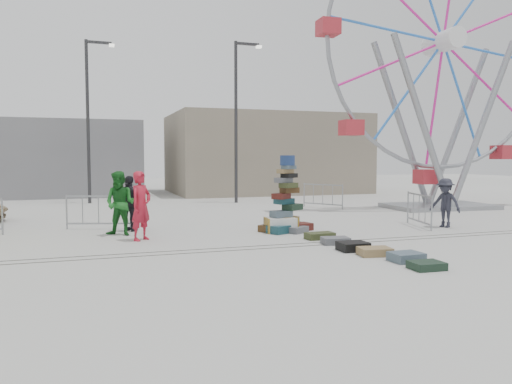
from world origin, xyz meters
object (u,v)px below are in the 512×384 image
object	(u,v)px
pedestrian_red	(141,206)
pedestrian_green	(120,203)
barricade_dummy_c	(98,212)
barricade_wheel_front	(419,210)
pedestrian_black	(130,203)
lamp_post_left	(90,112)
pedestrian_grey	(445,203)
ferris_wheel	(443,64)
steamer_trunk	(281,225)
lamp_post_right	(238,113)
barricade_wheel_back	(323,196)
suitcase_tower	(286,210)

from	to	relation	value
pedestrian_red	pedestrian_green	world-z (taller)	pedestrian_red
barricade_dummy_c	barricade_wheel_front	bearing A→B (deg)	1.61
pedestrian_green	pedestrian_black	distance (m)	0.85
barricade_wheel_front	pedestrian_black	distance (m)	9.33
lamp_post_left	pedestrian_grey	size ratio (longest dim) A/B	5.00
pedestrian_black	lamp_post_left	bearing A→B (deg)	-45.07
ferris_wheel	pedestrian_red	bearing A→B (deg)	-158.01
steamer_trunk	pedestrian_grey	world-z (taller)	pedestrian_grey
steamer_trunk	barricade_dummy_c	xyz separation A→B (m)	(-5.25, 2.48, 0.33)
lamp_post_right	barricade_wheel_back	xyz separation A→B (m)	(2.86, -3.80, -3.93)
lamp_post_right	pedestrian_black	world-z (taller)	lamp_post_right
suitcase_tower	barricade_wheel_back	bearing A→B (deg)	32.02
lamp_post_right	steamer_trunk	size ratio (longest dim) A/B	8.36
barricade_wheel_front	suitcase_tower	bearing A→B (deg)	99.18
barricade_wheel_front	pedestrian_black	bearing A→B (deg)	92.70
pedestrian_black	steamer_trunk	bearing A→B (deg)	-162.62
suitcase_tower	pedestrian_grey	size ratio (longest dim) A/B	1.46
steamer_trunk	pedestrian_red	distance (m)	4.24
steamer_trunk	barricade_wheel_front	xyz separation A→B (m)	(4.78, -0.27, 0.33)
ferris_wheel	pedestrian_red	distance (m)	15.29
pedestrian_green	pedestrian_black	world-z (taller)	pedestrian_green
suitcase_tower	ferris_wheel	world-z (taller)	ferris_wheel
lamp_post_right	pedestrian_black	xyz separation A→B (m)	(-5.93, -8.28, -3.62)
barricade_dummy_c	pedestrian_black	world-z (taller)	pedestrian_black
ferris_wheel	pedestrian_green	world-z (taller)	ferris_wheel
pedestrian_green	barricade_wheel_back	bearing A→B (deg)	60.77
barricade_dummy_c	barricade_wheel_front	size ratio (longest dim) A/B	1.00
ferris_wheel	barricade_dummy_c	world-z (taller)	ferris_wheel
barricade_wheel_front	barricade_wheel_back	distance (m)	6.48
steamer_trunk	lamp_post_right	bearing A→B (deg)	85.10
lamp_post_right	lamp_post_left	bearing A→B (deg)	164.05
barricade_wheel_back	pedestrian_green	xyz separation A→B (m)	(-9.12, -5.26, 0.39)
suitcase_tower	pedestrian_green	bearing A→B (deg)	148.44
pedestrian_green	pedestrian_grey	world-z (taller)	pedestrian_green
lamp_post_right	suitcase_tower	size ratio (longest dim) A/B	3.42
ferris_wheel	pedestrian_green	bearing A→B (deg)	-162.66
barricade_wheel_back	pedestrian_black	xyz separation A→B (m)	(-8.79, -4.48, 0.31)
lamp_post_right	barricade_dummy_c	xyz separation A→B (m)	(-6.85, -7.52, -3.93)
lamp_post_left	pedestrian_green	distance (m)	11.64
ferris_wheel	barricade_wheel_front	distance (m)	8.79
pedestrian_grey	barricade_wheel_back	bearing A→B (deg)	164.86
lamp_post_left	barricade_wheel_front	xyz separation A→B (m)	(10.18, -12.27, -3.93)
lamp_post_right	barricade_wheel_front	world-z (taller)	lamp_post_right
pedestrian_green	lamp_post_left	bearing A→B (deg)	124.59
pedestrian_red	suitcase_tower	bearing A→B (deg)	-37.83
lamp_post_left	barricade_dummy_c	size ratio (longest dim) A/B	4.00
barricade_dummy_c	pedestrian_black	bearing A→B (deg)	-22.79
pedestrian_green	lamp_post_right	bearing A→B (deg)	86.12
steamer_trunk	pedestrian_grey	xyz separation A→B (m)	(5.47, -0.68, 0.58)
pedestrian_black	ferris_wheel	bearing A→B (deg)	-129.74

